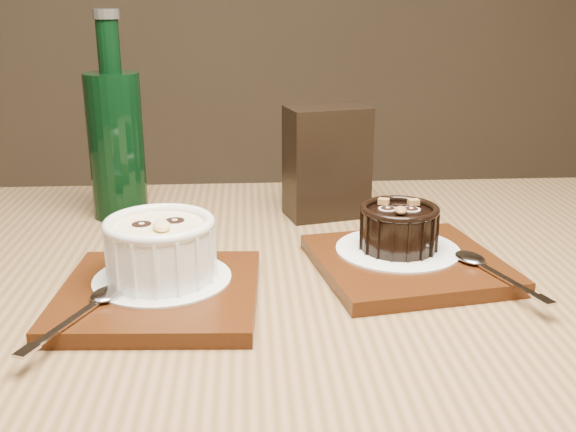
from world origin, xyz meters
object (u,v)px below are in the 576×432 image
(tray_left, at_px, (159,294))
(green_bottle, at_px, (116,140))
(table, at_px, (257,379))
(tray_right, at_px, (407,264))
(condiment_stand, at_px, (327,162))
(ramekin_white, at_px, (160,246))
(ramekin_dark, at_px, (399,225))

(tray_left, height_order, green_bottle, green_bottle)
(tray_left, bearing_deg, green_bottle, 105.09)
(table, bearing_deg, tray_right, 16.28)
(tray_left, xyz_separation_m, green_bottle, (-0.07, 0.26, 0.09))
(table, xyz_separation_m, condiment_stand, (0.10, 0.24, 0.16))
(ramekin_white, relative_size, condiment_stand, 0.74)
(table, bearing_deg, tray_left, -176.53)
(table, xyz_separation_m, green_bottle, (-0.16, 0.26, 0.19))
(condiment_stand, bearing_deg, tray_right, -73.26)
(tray_right, height_order, condiment_stand, condiment_stand)
(tray_left, xyz_separation_m, tray_right, (0.25, 0.05, 0.00))
(table, height_order, ramekin_white, ramekin_white)
(tray_right, bearing_deg, ramekin_white, -172.10)
(tray_left, relative_size, tray_right, 1.00)
(tray_left, height_order, ramekin_white, ramekin_white)
(green_bottle, bearing_deg, ramekin_white, -73.47)
(ramekin_white, xyz_separation_m, tray_right, (0.25, 0.03, -0.04))
(tray_right, xyz_separation_m, ramekin_dark, (-0.01, 0.02, 0.03))
(condiment_stand, relative_size, green_bottle, 0.55)
(tray_right, bearing_deg, tray_left, -168.24)
(ramekin_white, bearing_deg, ramekin_dark, -1.35)
(condiment_stand, bearing_deg, green_bottle, 174.89)
(table, xyz_separation_m, ramekin_white, (-0.09, 0.01, 0.14))
(ramekin_white, bearing_deg, condiment_stand, 35.68)
(tray_left, bearing_deg, tray_right, 11.76)
(ramekin_white, bearing_deg, tray_right, -6.23)
(ramekin_white, bearing_deg, green_bottle, 92.40)
(ramekin_white, bearing_deg, table, -21.93)
(table, bearing_deg, ramekin_white, 172.20)
(green_bottle, bearing_deg, ramekin_dark, -31.54)
(tray_right, relative_size, condiment_stand, 1.29)
(condiment_stand, height_order, green_bottle, green_bottle)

